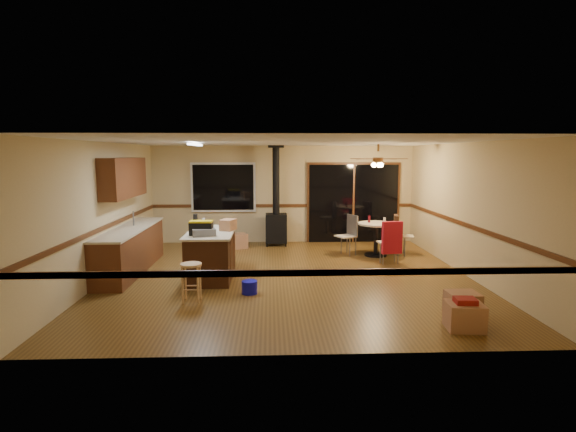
{
  "coord_description": "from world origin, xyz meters",
  "views": [
    {
      "loc": [
        -0.36,
        -8.56,
        2.36
      ],
      "look_at": [
        0.0,
        0.3,
        1.15
      ],
      "focal_mm": 28.0,
      "sensor_mm": 36.0,
      "label": 1
    }
  ],
  "objects": [
    {
      "name": "ceiling",
      "position": [
        0.0,
        0.0,
        2.6
      ],
      "size": [
        7.0,
        7.0,
        0.0
      ],
      "primitive_type": "plane",
      "rotation": [
        3.14,
        0.0,
        0.0
      ],
      "color": "silver",
      "rests_on": "ground"
    },
    {
      "name": "wall_front",
      "position": [
        0.0,
        -3.5,
        1.3
      ],
      "size": [
        7.0,
        0.0,
        7.0
      ],
      "primitive_type": "plane",
      "rotation": [
        -1.57,
        0.0,
        0.0
      ],
      "color": "tan",
      "rests_on": "ground"
    },
    {
      "name": "sliding_door",
      "position": [
        1.9,
        3.45,
        1.05
      ],
      "size": [
        2.52,
        0.1,
        2.1
      ],
      "primitive_type": "cube",
      "color": "black",
      "rests_on": "ground"
    },
    {
      "name": "toolbox_yellow_lid",
      "position": [
        -1.62,
        -0.37,
        1.15
      ],
      "size": [
        0.42,
        0.24,
        0.03
      ],
      "primitive_type": "cube",
      "rotation": [
        0.0,
        0.0,
        -0.05
      ],
      "color": "gold",
      "rests_on": "toolbox_black"
    },
    {
      "name": "fluorescent_strip",
      "position": [
        -1.8,
        0.3,
        2.56
      ],
      "size": [
        0.1,
        1.2,
        0.04
      ],
      "primitive_type": "cube",
      "color": "white",
      "rests_on": "ceiling"
    },
    {
      "name": "floor",
      "position": [
        0.0,
        0.0,
        0.0
      ],
      "size": [
        7.0,
        7.0,
        0.0
      ],
      "primitive_type": "plane",
      "color": "brown",
      "rests_on": "ground"
    },
    {
      "name": "box_small_red",
      "position": [
        2.28,
        -2.8,
        0.4
      ],
      "size": [
        0.3,
        0.26,
        0.07
      ],
      "primitive_type": "cube",
      "rotation": [
        0.0,
        0.0,
        -0.09
      ],
      "color": "maroon",
      "rests_on": "box_corner_a"
    },
    {
      "name": "chair_near",
      "position": [
        2.25,
        0.84,
        0.6
      ],
      "size": [
        0.48,
        0.52,
        0.7
      ],
      "color": "#BDAC8C",
      "rests_on": "ground"
    },
    {
      "name": "ceiling_fan",
      "position": [
        2.13,
        1.72,
        2.21
      ],
      "size": [
        0.24,
        0.24,
        0.55
      ],
      "color": "brown",
      "rests_on": "ceiling"
    },
    {
      "name": "toolbox_black",
      "position": [
        -1.62,
        -0.37,
        1.02
      ],
      "size": [
        0.43,
        0.24,
        0.23
      ],
      "primitive_type": "cube",
      "rotation": [
        0.0,
        0.0,
        -0.05
      ],
      "color": "black",
      "rests_on": "kitchen_island"
    },
    {
      "name": "upper_cabinets",
      "position": [
        -3.33,
        0.7,
        1.9
      ],
      "size": [
        0.35,
        2.0,
        0.8
      ],
      "primitive_type": "cube",
      "color": "#562B16",
      "rests_on": "ground"
    },
    {
      "name": "kitchen_island",
      "position": [
        -1.5,
        0.0,
        0.45
      ],
      "size": [
        0.88,
        1.68,
        0.9
      ],
      "color": "#34190D",
      "rests_on": "ground"
    },
    {
      "name": "box_corner_b",
      "position": [
        2.46,
        -2.32,
        0.18
      ],
      "size": [
        0.45,
        0.39,
        0.36
      ],
      "primitive_type": "cube",
      "rotation": [
        0.0,
        0.0,
        0.01
      ],
      "color": "#A46D49",
      "rests_on": "floor"
    },
    {
      "name": "toolbox_grey",
      "position": [
        -1.56,
        -0.47,
        0.96
      ],
      "size": [
        0.46,
        0.33,
        0.13
      ],
      "primitive_type": "cube",
      "rotation": [
        0.0,
        0.0,
        0.27
      ],
      "color": "slate",
      "rests_on": "kitchen_island"
    },
    {
      "name": "glass_red",
      "position": [
        1.98,
        1.82,
        0.86
      ],
      "size": [
        0.07,
        0.07,
        0.16
      ],
      "primitive_type": "cylinder",
      "rotation": [
        0.0,
        0.0,
        -0.26
      ],
      "color": "#590C14",
      "rests_on": "dining_table"
    },
    {
      "name": "lower_cabinets",
      "position": [
        -3.2,
        0.5,
        0.43
      ],
      "size": [
        0.6,
        3.0,
        0.86
      ],
      "primitive_type": "cube",
      "color": "#562B16",
      "rests_on": "ground"
    },
    {
      "name": "countertop",
      "position": [
        -3.2,
        0.5,
        0.88
      ],
      "size": [
        0.64,
        3.04,
        0.04
      ],
      "primitive_type": "cube",
      "color": "beige",
      "rests_on": "lower_cabinets"
    },
    {
      "name": "dining_table",
      "position": [
        2.13,
        1.72,
        0.53
      ],
      "size": [
        0.85,
        0.85,
        0.78
      ],
      "color": "black",
      "rests_on": "ground"
    },
    {
      "name": "box_under_window",
      "position": [
        -1.2,
        2.69,
        0.19
      ],
      "size": [
        0.56,
        0.51,
        0.37
      ],
      "primitive_type": "cube",
      "rotation": [
        0.0,
        0.0,
        0.37
      ],
      "color": "#A46D49",
      "rests_on": "floor"
    },
    {
      "name": "blue_bucket",
      "position": [
        -0.72,
        -1.09,
        0.11
      ],
      "size": [
        0.34,
        0.34,
        0.22
      ],
      "primitive_type": "cylinder",
      "rotation": [
        0.0,
        0.0,
        0.36
      ],
      "color": "#0E0DC0",
      "rests_on": "floor"
    },
    {
      "name": "bottle_pink",
      "position": [
        -1.18,
        0.04,
        1.0
      ],
      "size": [
        0.09,
        0.09,
        0.21
      ],
      "primitive_type": "cylinder",
      "rotation": [
        0.0,
        0.0,
        0.42
      ],
      "color": "#D84C8C",
      "rests_on": "kitchen_island"
    },
    {
      "name": "chair_right",
      "position": [
        2.65,
        1.81,
        0.6
      ],
      "size": [
        0.55,
        0.52,
        0.7
      ],
      "color": "#BDAC8C",
      "rests_on": "ground"
    },
    {
      "name": "chair_rail",
      "position": [
        0.0,
        0.0,
        1.0
      ],
      "size": [
        7.0,
        7.0,
        0.08
      ],
      "primitive_type": null,
      "color": "#4E2913",
      "rests_on": "ground"
    },
    {
      "name": "wall_back",
      "position": [
        0.0,
        3.5,
        1.3
      ],
      "size": [
        7.0,
        0.0,
        7.0
      ],
      "primitive_type": "plane",
      "rotation": [
        1.57,
        0.0,
        0.0
      ],
      "color": "tan",
      "rests_on": "ground"
    },
    {
      "name": "wall_left",
      "position": [
        -3.5,
        0.0,
        1.3
      ],
      "size": [
        0.0,
        7.0,
        7.0
      ],
      "primitive_type": "plane",
      "rotation": [
        1.57,
        0.0,
        1.57
      ],
      "color": "tan",
      "rests_on": "ground"
    },
    {
      "name": "wall_right",
      "position": [
        3.5,
        0.0,
        1.3
      ],
      "size": [
        0.0,
        7.0,
        7.0
      ],
      "primitive_type": "plane",
      "rotation": [
        1.57,
        0.0,
        -1.57
      ],
      "color": "tan",
      "rests_on": "ground"
    },
    {
      "name": "bottle_white",
      "position": [
        -1.72,
        0.59,
        0.99
      ],
      "size": [
        0.08,
        0.08,
        0.17
      ],
      "primitive_type": "cylinder",
      "rotation": [
        0.0,
        0.0,
        0.43
      ],
      "color": "white",
      "rests_on": "kitchen_island"
    },
    {
      "name": "bottle_dark",
      "position": [
        -1.82,
        0.2,
        1.06
      ],
      "size": [
        0.1,
        0.1,
        0.31
      ],
      "primitive_type": "cylinder",
      "rotation": [
        0.0,
        0.0,
        0.17
      ],
      "color": "black",
      "rests_on": "kitchen_island"
    },
    {
      "name": "window",
      "position": [
        -1.6,
        3.45,
        1.5
      ],
      "size": [
        1.72,
        0.1,
        1.32
      ],
      "primitive_type": "cube",
      "color": "black",
      "rests_on": "ground"
    },
    {
      "name": "box_on_island",
      "position": [
        -1.18,
        0.14,
        1.01
      ],
      "size": [
        0.33,
        0.38,
        0.21
      ],
      "primitive_type": "cube",
      "rotation": [
        0.0,
        0.0,
        -0.37
      ],
      "color": "#A46D49",
      "rests_on": "kitchen_island"
    },
    {
      "name": "wood_stove",
      "position": [
        -0.2,
        3.05,
        0.73
      ],
      "size": [
        0.55,
        0.5,
        2.52
      ],
      "color": "black",
      "rests_on": "ground"
    },
    {
      "name": "bar_stool",
      "position": [
        -1.64,
        -1.45,
        0.31
      ],
      "size": [
        0.46,
        0.46,
        0.63
      ],
      "primitive_type": "cylinder",
      "rotation": [
        0.0,
        0.0,
        -0.43
      ],
      "color": "tan",
      "rests_on": "floor"
    },
    {
      "name": "glass_cream",
      "position": [
        2.31,
        1.67,
        0.85
      ],
      "size": [
        0.08,
        0.08,
        0.14
      ],
      "primitive_type": "cylinder",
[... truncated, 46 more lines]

